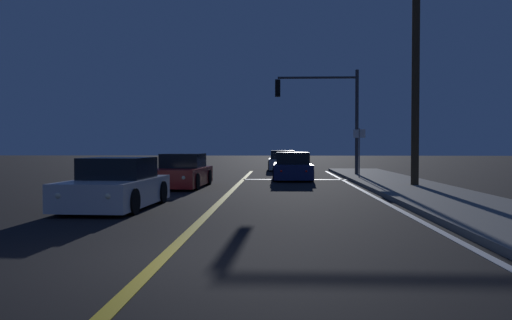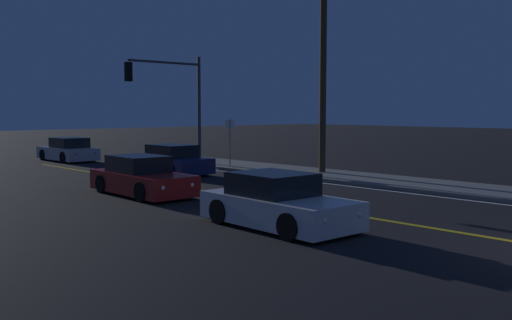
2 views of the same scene
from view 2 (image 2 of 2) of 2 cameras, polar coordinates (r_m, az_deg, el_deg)
sidewalk_right at (r=23.70m, az=11.90°, el=-1.99°), size 3.20×35.28×0.15m
lane_line_center at (r=18.67m, az=0.12°, el=-3.94°), size 0.20×33.32×0.01m
lane_line_edge_right at (r=22.22m, az=9.17°, el=-2.58°), size 0.16×33.32×0.01m
stop_bar at (r=26.65m, az=-8.24°, el=-1.32°), size 5.06×0.50×0.01m
car_lead_oncoming_silver at (r=34.65m, az=-18.13°, el=0.88°), size 1.99×4.27×1.34m
car_side_waiting_navy at (r=26.58m, az=-8.57°, el=-0.09°), size 1.91×4.63×1.34m
car_parked_curb_white at (r=14.32m, az=2.15°, el=-4.34°), size 2.13×4.22×1.34m
car_following_oncoming_red at (r=20.08m, az=-11.29°, el=-1.76°), size 1.98×4.48×1.34m
traffic_signal_near_right at (r=29.38m, az=-8.16°, el=6.68°), size 4.41×0.28×5.66m
utility_pole_right at (r=25.84m, az=6.69°, el=11.49°), size 1.94×0.30×11.25m
street_sign_corner at (r=27.99m, az=-2.61°, el=2.43°), size 0.56×0.10×2.48m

